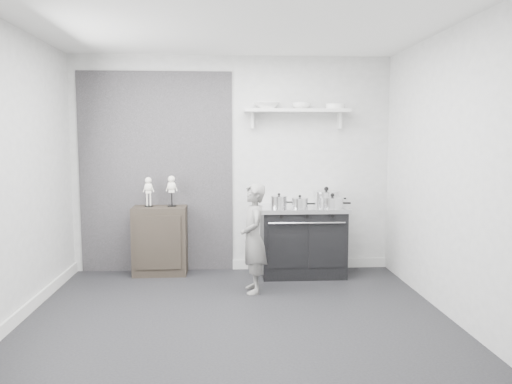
% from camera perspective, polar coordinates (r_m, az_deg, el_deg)
% --- Properties ---
extents(ground, '(4.00, 4.00, 0.00)m').
position_cam_1_polar(ground, '(4.81, -2.31, -14.24)').
color(ground, black).
rests_on(ground, ground).
extents(room_shell, '(4.02, 3.62, 2.71)m').
position_cam_1_polar(room_shell, '(4.66, -3.53, 5.69)').
color(room_shell, '#ACABA9').
rests_on(room_shell, ground).
extents(wall_shelf, '(1.30, 0.26, 0.24)m').
position_cam_1_polar(wall_shelf, '(6.26, 4.70, 9.16)').
color(wall_shelf, silver).
rests_on(wall_shelf, room_shell).
extents(stove, '(1.06, 0.66, 0.85)m').
position_cam_1_polar(stove, '(6.18, 5.32, -5.53)').
color(stove, black).
rests_on(stove, ground).
extents(side_cabinet, '(0.65, 0.38, 0.85)m').
position_cam_1_polar(side_cabinet, '(6.30, -10.88, -5.45)').
color(side_cabinet, black).
rests_on(side_cabinet, ground).
extents(child, '(0.32, 0.46, 1.19)m').
position_cam_1_polar(child, '(5.43, -0.30, -5.31)').
color(child, slate).
rests_on(child, ground).
extents(pot_front_left, '(0.29, 0.20, 0.18)m').
position_cam_1_polar(pot_front_left, '(6.00, 2.64, -1.10)').
color(pot_front_left, silver).
rests_on(pot_front_left, stove).
extents(pot_back_right, '(0.41, 0.33, 0.23)m').
position_cam_1_polar(pot_back_right, '(6.29, 8.03, -0.67)').
color(pot_back_right, silver).
rests_on(pot_back_right, stove).
extents(pot_front_right, '(0.36, 0.27, 0.18)m').
position_cam_1_polar(pot_front_right, '(6.01, 8.72, -1.19)').
color(pot_front_right, silver).
rests_on(pot_front_right, stove).
extents(pot_front_center, '(0.28, 0.19, 0.16)m').
position_cam_1_polar(pot_front_center, '(5.91, 5.04, -1.27)').
color(pot_front_center, silver).
rests_on(pot_front_center, stove).
extents(skeleton_full, '(0.12, 0.07, 0.42)m').
position_cam_1_polar(skeleton_full, '(6.22, -12.18, 0.26)').
color(skeleton_full, white).
rests_on(skeleton_full, side_cabinet).
extents(skeleton_torso, '(0.12, 0.08, 0.44)m').
position_cam_1_polar(skeleton_torso, '(6.18, -9.62, 0.37)').
color(skeleton_torso, white).
rests_on(skeleton_torso, side_cabinet).
extents(bowl_large, '(0.31, 0.31, 0.08)m').
position_cam_1_polar(bowl_large, '(6.21, 1.28, 9.85)').
color(bowl_large, white).
rests_on(bowl_large, wall_shelf).
extents(bowl_small, '(0.23, 0.23, 0.07)m').
position_cam_1_polar(bowl_small, '(6.26, 5.21, 9.77)').
color(bowl_small, white).
rests_on(bowl_small, wall_shelf).
extents(plate_stack, '(0.24, 0.24, 0.06)m').
position_cam_1_polar(plate_stack, '(6.34, 9.04, 9.62)').
color(plate_stack, white).
rests_on(plate_stack, wall_shelf).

